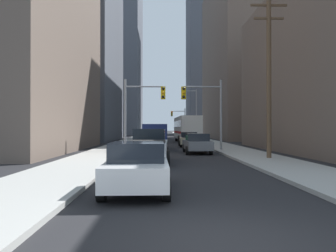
{
  "coord_description": "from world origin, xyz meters",
  "views": [
    {
      "loc": [
        -1.06,
        -5.3,
        1.96
      ],
      "look_at": [
        0.0,
        39.92,
        2.21
      ],
      "focal_mm": 33.79,
      "sensor_mm": 36.0,
      "label": 1
    }
  ],
  "objects_px": {
    "sedan_white": "(138,166)",
    "traffic_signal_near_left": "(143,103)",
    "sedan_green": "(156,136)",
    "sedan_beige": "(189,139)",
    "traffic_signal_near_right": "(204,103)",
    "city_bus": "(186,128)",
    "pickup_truck_silver": "(149,146)",
    "traffic_signal_far_right": "(179,118)",
    "cargo_van_navy": "(154,135)",
    "sedan_grey": "(197,143)"
  },
  "relations": [
    {
      "from": "sedan_white",
      "to": "traffic_signal_near_left",
      "type": "xyz_separation_m",
      "value": [
        -0.8,
        16.65,
        3.25
      ]
    },
    {
      "from": "sedan_green",
      "to": "traffic_signal_near_left",
      "type": "height_order",
      "value": "traffic_signal_near_left"
    },
    {
      "from": "sedan_beige",
      "to": "traffic_signal_near_right",
      "type": "bearing_deg",
      "value": -83.21
    },
    {
      "from": "city_bus",
      "to": "sedan_green",
      "type": "bearing_deg",
      "value": 158.51
    },
    {
      "from": "pickup_truck_silver",
      "to": "sedan_beige",
      "type": "xyz_separation_m",
      "value": [
        3.54,
        14.75,
        -0.16
      ]
    },
    {
      "from": "pickup_truck_silver",
      "to": "sedan_green",
      "type": "relative_size",
      "value": 1.28
    },
    {
      "from": "traffic_signal_near_left",
      "to": "city_bus",
      "type": "bearing_deg",
      "value": 72.7
    },
    {
      "from": "sedan_beige",
      "to": "traffic_signal_far_right",
      "type": "height_order",
      "value": "traffic_signal_far_right"
    },
    {
      "from": "cargo_van_navy",
      "to": "pickup_truck_silver",
      "type": "bearing_deg",
      "value": -90.65
    },
    {
      "from": "pickup_truck_silver",
      "to": "traffic_signal_far_right",
      "type": "bearing_deg",
      "value": 84.67
    },
    {
      "from": "traffic_signal_far_right",
      "to": "traffic_signal_near_left",
      "type": "bearing_deg",
      "value": -97.72
    },
    {
      "from": "pickup_truck_silver",
      "to": "traffic_signal_near_right",
      "type": "xyz_separation_m",
      "value": [
        4.28,
        8.58,
        3.09
      ]
    },
    {
      "from": "sedan_green",
      "to": "city_bus",
      "type": "bearing_deg",
      "value": -21.49
    },
    {
      "from": "traffic_signal_near_left",
      "to": "traffic_signal_far_right",
      "type": "relative_size",
      "value": 1.0
    },
    {
      "from": "traffic_signal_far_right",
      "to": "sedan_beige",
      "type": "bearing_deg",
      "value": -91.6
    },
    {
      "from": "sedan_green",
      "to": "traffic_signal_near_left",
      "type": "relative_size",
      "value": 0.71
    },
    {
      "from": "traffic_signal_near_left",
      "to": "traffic_signal_far_right",
      "type": "height_order",
      "value": "same"
    },
    {
      "from": "sedan_green",
      "to": "traffic_signal_near_left",
      "type": "xyz_separation_m",
      "value": [
        -0.87,
        -17.63,
        3.25
      ]
    },
    {
      "from": "cargo_van_navy",
      "to": "sedan_green",
      "type": "relative_size",
      "value": 1.23
    },
    {
      "from": "sedan_green",
      "to": "traffic_signal_near_right",
      "type": "xyz_separation_m",
      "value": [
        4.26,
        -17.63,
        3.25
      ]
    },
    {
      "from": "city_bus",
      "to": "traffic_signal_near_right",
      "type": "relative_size",
      "value": 1.93
    },
    {
      "from": "sedan_beige",
      "to": "traffic_signal_near_right",
      "type": "distance_m",
      "value": 7.01
    },
    {
      "from": "sedan_grey",
      "to": "cargo_van_navy",
      "type": "bearing_deg",
      "value": 132.88
    },
    {
      "from": "sedan_grey",
      "to": "sedan_beige",
      "type": "xyz_separation_m",
      "value": [
        0.11,
        8.45,
        0.0
      ]
    },
    {
      "from": "cargo_van_navy",
      "to": "traffic_signal_near_left",
      "type": "distance_m",
      "value": 3.18
    },
    {
      "from": "traffic_signal_near_right",
      "to": "traffic_signal_far_right",
      "type": "bearing_deg",
      "value": 89.72
    },
    {
      "from": "traffic_signal_near_left",
      "to": "cargo_van_navy",
      "type": "bearing_deg",
      "value": 53.28
    },
    {
      "from": "pickup_truck_silver",
      "to": "sedan_beige",
      "type": "height_order",
      "value": "pickup_truck_silver"
    },
    {
      "from": "traffic_signal_near_right",
      "to": "traffic_signal_near_left",
      "type": "bearing_deg",
      "value": 180.0
    },
    {
      "from": "sedan_white",
      "to": "sedan_green",
      "type": "xyz_separation_m",
      "value": [
        0.07,
        34.28,
        0.0
      ]
    },
    {
      "from": "sedan_white",
      "to": "traffic_signal_near_left",
      "type": "distance_m",
      "value": 16.98
    },
    {
      "from": "traffic_signal_near_right",
      "to": "city_bus",
      "type": "bearing_deg",
      "value": 90.52
    },
    {
      "from": "sedan_white",
      "to": "traffic_signal_far_right",
      "type": "relative_size",
      "value": 0.7
    },
    {
      "from": "pickup_truck_silver",
      "to": "sedan_beige",
      "type": "relative_size",
      "value": 1.28
    },
    {
      "from": "pickup_truck_silver",
      "to": "traffic_signal_near_right",
      "type": "relative_size",
      "value": 0.91
    },
    {
      "from": "sedan_green",
      "to": "traffic_signal_near_right",
      "type": "distance_m",
      "value": 18.43
    },
    {
      "from": "traffic_signal_far_right",
      "to": "pickup_truck_silver",
      "type": "bearing_deg",
      "value": -95.33
    },
    {
      "from": "sedan_white",
      "to": "sedan_green",
      "type": "bearing_deg",
      "value": 89.89
    },
    {
      "from": "cargo_van_navy",
      "to": "sedan_white",
      "type": "distance_m",
      "value": 17.95
    },
    {
      "from": "pickup_truck_silver",
      "to": "sedan_beige",
      "type": "distance_m",
      "value": 15.17
    },
    {
      "from": "pickup_truck_silver",
      "to": "traffic_signal_near_left",
      "type": "xyz_separation_m",
      "value": [
        -0.86,
        8.58,
        3.09
      ]
    },
    {
      "from": "city_bus",
      "to": "sedan_beige",
      "type": "bearing_deg",
      "value": -93.43
    },
    {
      "from": "cargo_van_navy",
      "to": "sedan_grey",
      "type": "height_order",
      "value": "cargo_van_navy"
    },
    {
      "from": "sedan_white",
      "to": "city_bus",
      "type": "bearing_deg",
      "value": 82.7
    },
    {
      "from": "traffic_signal_near_right",
      "to": "sedan_white",
      "type": "bearing_deg",
      "value": -104.57
    },
    {
      "from": "cargo_van_navy",
      "to": "traffic_signal_near_left",
      "type": "relative_size",
      "value": 0.88
    },
    {
      "from": "sedan_beige",
      "to": "sedan_white",
      "type": "bearing_deg",
      "value": -98.95
    },
    {
      "from": "cargo_van_navy",
      "to": "sedan_beige",
      "type": "bearing_deg",
      "value": 54.86
    },
    {
      "from": "traffic_signal_far_right",
      "to": "city_bus",
      "type": "bearing_deg",
      "value": -90.82
    },
    {
      "from": "pickup_truck_silver",
      "to": "cargo_van_navy",
      "type": "xyz_separation_m",
      "value": [
        0.11,
        9.88,
        0.35
      ]
    }
  ]
}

